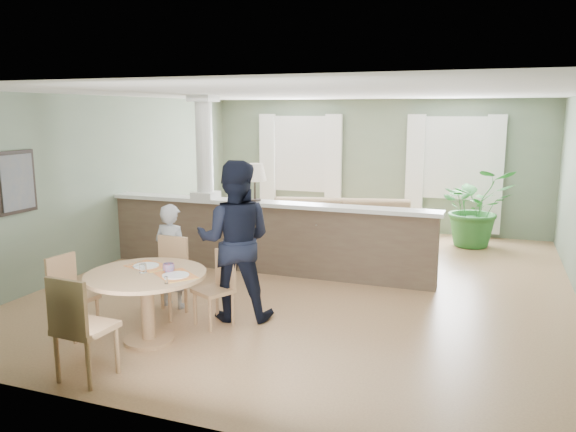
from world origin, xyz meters
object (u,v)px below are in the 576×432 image
at_px(sofa, 340,229).
at_px(chair_far_boy, 168,272).
at_px(chair_far_man, 218,285).
at_px(chair_side, 69,292).
at_px(chair_near, 79,324).
at_px(child_person, 172,256).
at_px(houseplant, 476,207).
at_px(dining_table, 148,287).
at_px(man_person, 235,240).

relative_size(sofa, chair_far_boy, 3.34).
distance_m(chair_far_man, chair_side, 1.64).
relative_size(chair_near, child_person, 0.76).
bearing_deg(child_person, chair_near, 103.94).
relative_size(houseplant, chair_far_boy, 1.53).
height_order(dining_table, chair_far_boy, chair_far_boy).
distance_m(child_person, man_person, 0.96).
bearing_deg(child_person, houseplant, -120.28).
relative_size(chair_far_boy, chair_near, 0.94).
bearing_deg(dining_table, child_person, 108.52).
bearing_deg(chair_far_man, chair_far_boy, -159.93).
xyz_separation_m(houseplant, chair_far_man, (-2.65, -5.10, -0.25)).
distance_m(houseplant, chair_near, 7.53).
distance_m(sofa, chair_side, 4.85).
bearing_deg(sofa, chair_side, -125.55).
bearing_deg(chair_far_boy, child_person, 112.43).
xyz_separation_m(chair_far_boy, chair_side, (-0.66, -0.96, -0.03)).
bearing_deg(chair_side, chair_far_man, -49.59).
xyz_separation_m(chair_far_boy, man_person, (0.83, 0.16, 0.43)).
bearing_deg(dining_table, man_person, 60.50).
xyz_separation_m(sofa, man_person, (-0.39, -3.35, 0.49)).
height_order(chair_far_man, child_person, child_person).
distance_m(sofa, chair_far_man, 3.64).
height_order(chair_side, man_person, man_person).
bearing_deg(chair_near, chair_side, -41.77).
bearing_deg(chair_far_man, chair_side, -120.65).
bearing_deg(houseplant, chair_far_man, -117.42).
height_order(dining_table, chair_side, chair_side).
bearing_deg(sofa, dining_table, -115.09).
height_order(sofa, chair_far_boy, chair_far_boy).
bearing_deg(dining_table, chair_side, -172.01).
bearing_deg(chair_far_boy, sofa, 72.41).
bearing_deg(dining_table, chair_far_boy, 107.85).
bearing_deg(chair_near, child_person, -78.69).
distance_m(sofa, houseplant, 2.64).
bearing_deg(chair_far_man, sofa, 109.84).
bearing_deg(chair_far_man, houseplant, 90.17).
relative_size(dining_table, chair_side, 1.42).
distance_m(sofa, child_person, 3.54).
bearing_deg(man_person, chair_far_boy, -4.89).
height_order(houseplant, chair_far_man, houseplant).
bearing_deg(houseplant, chair_far_boy, -123.97).
height_order(sofa, chair_near, chair_near).
distance_m(dining_table, chair_far_boy, 0.87).
xyz_separation_m(dining_table, chair_near, (-0.06, -1.00, -0.05)).
xyz_separation_m(chair_far_man, chair_near, (-0.52, -1.73, 0.09)).
relative_size(sofa, child_person, 2.38).
height_order(child_person, man_person, man_person).
height_order(sofa, houseplant, houseplant).
distance_m(houseplant, man_person, 5.48).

